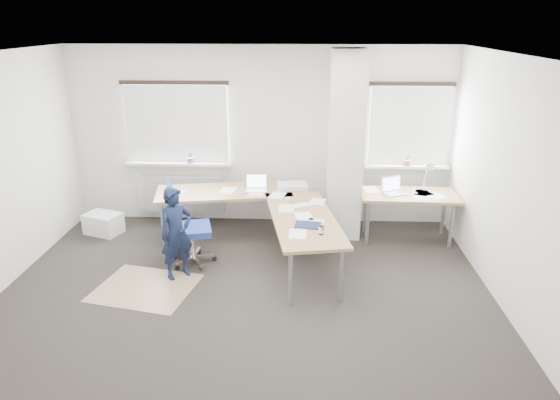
{
  "coord_description": "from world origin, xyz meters",
  "views": [
    {
      "loc": [
        0.66,
        -5.21,
        3.16
      ],
      "look_at": [
        0.39,
        0.9,
        0.93
      ],
      "focal_mm": 32.0,
      "sensor_mm": 36.0,
      "label": 1
    }
  ],
  "objects_px": {
    "desk_side": "(409,196)",
    "task_chair": "(189,242)",
    "person": "(176,233)",
    "desk_main": "(265,205)"
  },
  "relations": [
    {
      "from": "task_chair",
      "to": "person",
      "type": "height_order",
      "value": "person"
    },
    {
      "from": "desk_main",
      "to": "task_chair",
      "type": "distance_m",
      "value": 1.16
    },
    {
      "from": "task_chair",
      "to": "person",
      "type": "relative_size",
      "value": 0.94
    },
    {
      "from": "person",
      "to": "task_chair",
      "type": "bearing_deg",
      "value": 40.33
    },
    {
      "from": "desk_main",
      "to": "task_chair",
      "type": "height_order",
      "value": "task_chair"
    },
    {
      "from": "desk_side",
      "to": "task_chair",
      "type": "distance_m",
      "value": 3.25
    },
    {
      "from": "task_chair",
      "to": "person",
      "type": "xyz_separation_m",
      "value": [
        -0.07,
        -0.37,
        0.29
      ]
    },
    {
      "from": "desk_side",
      "to": "task_chair",
      "type": "bearing_deg",
      "value": -161.26
    },
    {
      "from": "desk_main",
      "to": "desk_side",
      "type": "height_order",
      "value": "desk_side"
    },
    {
      "from": "desk_side",
      "to": "person",
      "type": "xyz_separation_m",
      "value": [
        -3.16,
        -1.31,
        -0.08
      ]
    }
  ]
}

